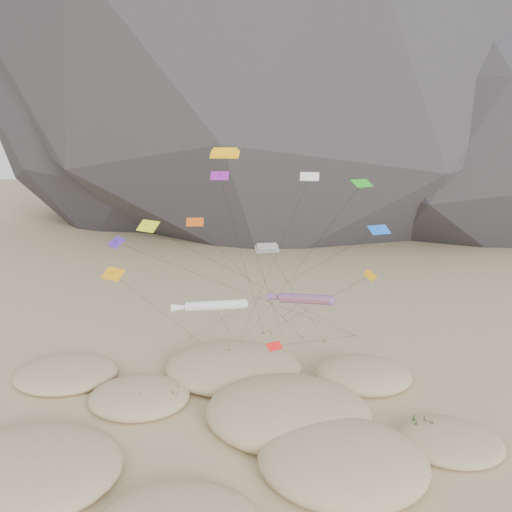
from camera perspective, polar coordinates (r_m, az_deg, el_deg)
The scene contains 9 objects.
ground at distance 48.16m, azimuth -2.09°, elevation -20.94°, with size 500.00×500.00×0.00m, color #CCB789.
dunes at distance 50.84m, azimuth -2.93°, elevation -17.89°, with size 50.83×36.83×4.13m.
dune_grass at distance 50.50m, azimuth -3.20°, elevation -18.04°, with size 40.09×28.72×1.48m.
kite_stakes at distance 68.89m, azimuth 1.45°, elevation -9.46°, with size 22.81×6.51×0.30m.
rainbow_tube_kite at distance 51.80m, azimuth 5.31°, elevation -4.89°, with size 7.89×18.54×11.69m.
white_tube_kite at distance 49.12m, azimuth -5.12°, elevation -5.67°, with size 7.61×16.22×11.84m.
orange_parafoil at distance 50.40m, azimuth -3.49°, elevation 11.36°, with size 7.27×15.71×26.08m.
multi_parafoil at distance 52.45m, azimuth 1.36°, elevation 0.78°, with size 8.91×12.49×16.22m.
delta_kites at distance 50.81m, azimuth -2.00°, elevation 1.95°, with size 28.53×21.72×23.53m.
Camera 1 is at (3.99, -39.27, 27.59)m, focal length 35.00 mm.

